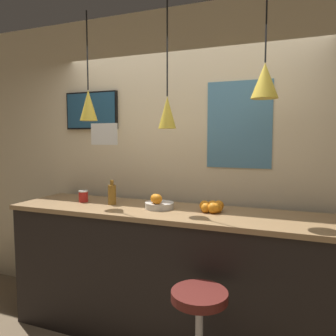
# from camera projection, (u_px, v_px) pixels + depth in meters

# --- Properties ---
(back_wall) EXTENTS (8.00, 0.06, 2.90)m
(back_wall) POSITION_uv_depth(u_px,v_px,m) (185.00, 164.00, 3.12)
(back_wall) COLOR beige
(back_wall) RESTS_ON ground_plane
(service_counter) EXTENTS (2.78, 0.68, 1.10)m
(service_counter) POSITION_uv_depth(u_px,v_px,m) (168.00, 273.00, 2.78)
(service_counter) COLOR black
(service_counter) RESTS_ON ground_plane
(bar_stool) EXTENTS (0.38, 0.38, 0.74)m
(bar_stool) POSITION_uv_depth(u_px,v_px,m) (199.00, 326.00, 2.08)
(bar_stool) COLOR #B7B7BC
(bar_stool) RESTS_ON ground_plane
(fruit_bowl) EXTENTS (0.24, 0.24, 0.13)m
(fruit_bowl) POSITION_uv_depth(u_px,v_px,m) (159.00, 203.00, 2.77)
(fruit_bowl) COLOR beige
(fruit_bowl) RESTS_ON service_counter
(orange_pile) EXTENTS (0.19, 0.20, 0.09)m
(orange_pile) POSITION_uv_depth(u_px,v_px,m) (213.00, 207.00, 2.64)
(orange_pile) COLOR orange
(orange_pile) RESTS_ON service_counter
(juice_bottle) EXTENTS (0.07, 0.07, 0.22)m
(juice_bottle) POSITION_uv_depth(u_px,v_px,m) (112.00, 194.00, 2.94)
(juice_bottle) COLOR olive
(juice_bottle) RESTS_ON service_counter
(spread_jar) EXTENTS (0.09, 0.09, 0.11)m
(spread_jar) POSITION_uv_depth(u_px,v_px,m) (83.00, 196.00, 3.06)
(spread_jar) COLOR red
(spread_jar) RESTS_ON service_counter
(pendant_lamp_left) EXTENTS (0.15, 0.15, 0.95)m
(pendant_lamp_left) POSITION_uv_depth(u_px,v_px,m) (88.00, 105.00, 2.91)
(pendant_lamp_left) COLOR black
(pendant_lamp_middle) EXTENTS (0.15, 0.15, 1.03)m
(pendant_lamp_middle) POSITION_uv_depth(u_px,v_px,m) (167.00, 111.00, 2.64)
(pendant_lamp_middle) COLOR black
(pendant_lamp_right) EXTENTS (0.20, 0.20, 0.82)m
(pendant_lamp_right) POSITION_uv_depth(u_px,v_px,m) (265.00, 80.00, 2.35)
(pendant_lamp_right) COLOR black
(mounted_tv) EXTENTS (0.60, 0.04, 0.38)m
(mounted_tv) POSITION_uv_depth(u_px,v_px,m) (91.00, 111.00, 3.38)
(mounted_tv) COLOR black
(hanging_menu_board) EXTENTS (0.24, 0.01, 0.17)m
(hanging_menu_board) POSITION_uv_depth(u_px,v_px,m) (104.00, 134.00, 2.59)
(hanging_menu_board) COLOR white
(wall_poster) EXTENTS (0.57, 0.01, 0.76)m
(wall_poster) POSITION_uv_depth(u_px,v_px,m) (239.00, 125.00, 2.87)
(wall_poster) COLOR teal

